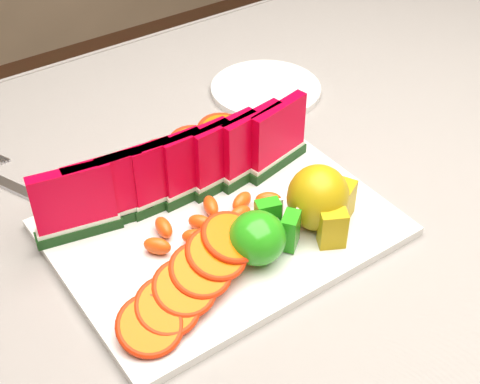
% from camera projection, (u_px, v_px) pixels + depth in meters
% --- Properties ---
extents(table, '(1.40, 0.90, 0.75)m').
position_uv_depth(table, '(258.00, 264.00, 0.94)').
color(table, '#452B16').
rests_on(table, ground).
extents(tablecloth, '(1.53, 1.03, 0.20)m').
position_uv_depth(tablecloth, '(258.00, 232.00, 0.90)').
color(tablecloth, gray).
rests_on(tablecloth, table).
extents(platter, '(0.40, 0.30, 0.01)m').
position_uv_depth(platter, '(222.00, 228.00, 0.83)').
color(platter, silver).
rests_on(platter, tablecloth).
extents(apple_cluster, '(0.10, 0.08, 0.06)m').
position_uv_depth(apple_cluster, '(261.00, 235.00, 0.77)').
color(apple_cluster, '#358A1D').
rests_on(apple_cluster, platter).
extents(pear_cluster, '(0.10, 0.10, 0.08)m').
position_uv_depth(pear_cluster, '(320.00, 200.00, 0.81)').
color(pear_cluster, '#AE8515').
rests_on(pear_cluster, platter).
extents(side_plate, '(0.21, 0.21, 0.01)m').
position_uv_depth(side_plate, '(266.00, 89.00, 1.09)').
color(side_plate, silver).
rests_on(side_plate, tablecloth).
extents(fork, '(0.08, 0.19, 0.00)m').
position_uv_depth(fork, '(17.00, 187.00, 0.90)').
color(fork, silver).
rests_on(fork, tablecloth).
extents(watermelon_row, '(0.39, 0.07, 0.10)m').
position_uv_depth(watermelon_row, '(183.00, 170.00, 0.84)').
color(watermelon_row, '#09390E').
rests_on(watermelon_row, platter).
extents(orange_fan_front, '(0.22, 0.13, 0.05)m').
position_uv_depth(orange_fan_front, '(193.00, 279.00, 0.72)').
color(orange_fan_front, '#EB4D0A').
rests_on(orange_fan_front, platter).
extents(orange_fan_back, '(0.29, 0.11, 0.05)m').
position_uv_depth(orange_fan_back, '(168.00, 163.00, 0.89)').
color(orange_fan_back, '#EB4D0A').
rests_on(orange_fan_back, platter).
extents(tangerine_segments, '(0.19, 0.07, 0.02)m').
position_uv_depth(tangerine_segments, '(211.00, 219.00, 0.82)').
color(tangerine_segments, orange).
rests_on(tangerine_segments, platter).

